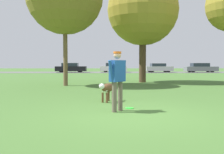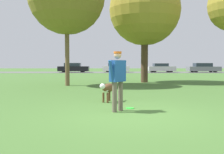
% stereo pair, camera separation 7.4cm
% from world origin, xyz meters
% --- Properties ---
extents(ground_plane, '(120.00, 120.00, 0.00)m').
position_xyz_m(ground_plane, '(0.00, 0.00, 0.00)').
color(ground_plane, '#426B2D').
extents(far_road_strip, '(120.00, 6.00, 0.01)m').
position_xyz_m(far_road_strip, '(0.00, 31.00, 0.01)').
color(far_road_strip, '#5B5B59').
rests_on(far_road_strip, ground_plane).
extents(person, '(0.54, 0.63, 1.64)m').
position_xyz_m(person, '(-0.41, 0.51, 0.98)').
color(person, '#665B4C').
rests_on(person, ground_plane).
extents(dog, '(0.61, 0.93, 0.66)m').
position_xyz_m(dog, '(-0.70, 2.25, 0.46)').
color(dog, brown).
rests_on(dog, ground_plane).
extents(frisbee, '(0.25, 0.25, 0.02)m').
position_xyz_m(frisbee, '(-0.04, 0.98, 0.01)').
color(frisbee, '#33D838').
rests_on(frisbee, ground_plane).
extents(tree_mid_center, '(4.81, 4.81, 7.35)m').
position_xyz_m(tree_mid_center, '(1.66, 11.36, 4.92)').
color(tree_mid_center, '#4C3826').
rests_on(tree_mid_center, ground_plane).
extents(parked_car_black, '(4.32, 1.82, 1.35)m').
position_xyz_m(parked_car_black, '(-6.08, 30.76, 0.66)').
color(parked_car_black, black).
rests_on(parked_car_black, ground_plane).
extents(parked_car_white, '(3.90, 1.88, 1.35)m').
position_xyz_m(parked_car_white, '(0.01, 31.39, 0.66)').
color(parked_car_white, white).
rests_on(parked_car_white, ground_plane).
extents(parked_car_silver, '(3.93, 1.99, 1.29)m').
position_xyz_m(parked_car_silver, '(6.47, 30.86, 0.65)').
color(parked_car_silver, '#B7B7BC').
rests_on(parked_car_silver, ground_plane).
extents(parked_car_grey, '(4.63, 1.87, 1.33)m').
position_xyz_m(parked_car_grey, '(12.49, 30.78, 0.65)').
color(parked_car_grey, slate).
rests_on(parked_car_grey, ground_plane).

